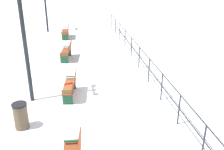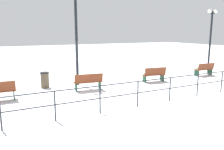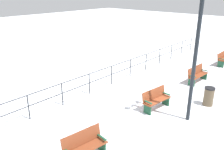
{
  "view_description": "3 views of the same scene",
  "coord_description": "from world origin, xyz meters",
  "views": [
    {
      "loc": [
        -0.25,
        9.54,
        4.99
      ],
      "look_at": [
        -1.8,
        0.02,
        0.81
      ],
      "focal_mm": 43.06,
      "sensor_mm": 36.0,
      "label": 1
    },
    {
      "loc": [
        -11.12,
        4.18,
        3.07
      ],
      "look_at": [
        -2.64,
        -0.13,
        1.24
      ],
      "focal_mm": 36.64,
      "sensor_mm": 36.0,
      "label": 2
    },
    {
      "loc": [
        4.72,
        -8.4,
        5.11
      ],
      "look_at": [
        -2.6,
        -0.21,
        1.07
      ],
      "focal_mm": 38.28,
      "sensor_mm": 36.0,
      "label": 3
    }
  ],
  "objects": [
    {
      "name": "ground_plane",
      "position": [
        0.0,
        0.0,
        0.0
      ],
      "size": [
        80.0,
        80.0,
        0.0
      ],
      "primitive_type": "plane",
      "color": "white",
      "rests_on": "ground"
    },
    {
      "name": "bench_third",
      "position": [
        -0.19,
        0.01,
        0.48
      ],
      "size": [
        0.66,
        1.53,
        0.91
      ],
      "rotation": [
        0.0,
        0.0,
        -0.12
      ],
      "color": "brown",
      "rests_on": "ground"
    },
    {
      "name": "waterfront_railing",
      "position": [
        -3.57,
        0.0,
        0.73
      ],
      "size": [
        0.05,
        21.99,
        1.09
      ],
      "color": "#26282D",
      "rests_on": "ground"
    },
    {
      "name": "lamppost_middle",
      "position": [
        1.31,
        0.09,
        3.34
      ],
      "size": [
        0.27,
        1.1,
        5.25
      ],
      "color": "black",
      "rests_on": "ground"
    },
    {
      "name": "bench_second",
      "position": [
        -0.07,
        -4.33,
        0.46
      ],
      "size": [
        0.71,
        1.48,
        0.91
      ],
      "rotation": [
        0.0,
        0.0,
        -0.14
      ],
      "color": "brown",
      "rests_on": "ground"
    },
    {
      "name": "bench_fourth",
      "position": [
        -0.16,
        4.34,
        0.48
      ],
      "size": [
        0.59,
        1.69,
        0.92
      ],
      "rotation": [
        0.0,
        0.0,
        -0.06
      ],
      "color": "brown",
      "rests_on": "ground"
    },
    {
      "name": "trash_bin",
      "position": [
        1.43,
        1.92,
        0.44
      ],
      "size": [
        0.47,
        0.47,
        0.87
      ],
      "color": "brown",
      "rests_on": "ground"
    },
    {
      "name": "bench_fifth",
      "position": [
        -0.13,
        8.68,
        0.47
      ],
      "size": [
        0.54,
        1.46,
        0.89
      ],
      "rotation": [
        0.0,
        0.0,
        -0.02
      ],
      "color": "brown",
      "rests_on": "ground"
    }
  ]
}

